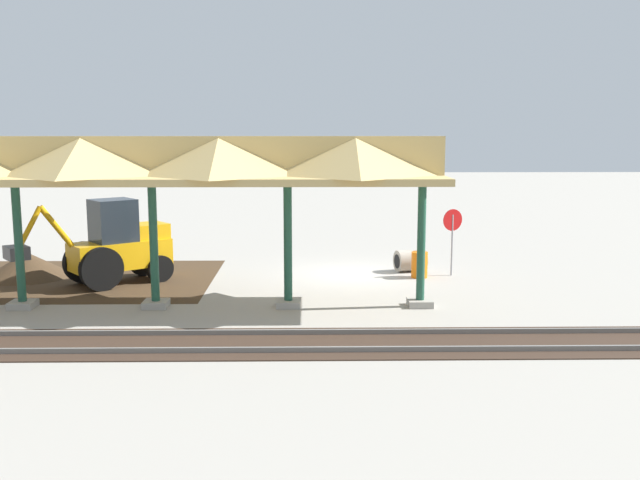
% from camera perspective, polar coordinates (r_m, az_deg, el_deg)
% --- Properties ---
extents(ground_plane, '(120.00, 120.00, 0.00)m').
position_cam_1_polar(ground_plane, '(25.24, 2.62, -2.78)').
color(ground_plane, '#9E998E').
extents(dirt_work_zone, '(9.52, 7.00, 0.01)m').
position_cam_1_polar(dirt_work_zone, '(25.78, -19.10, -3.01)').
color(dirt_work_zone, '#42301E').
rests_on(dirt_work_zone, ground).
extents(platform_canopy, '(20.32, 3.20, 4.90)m').
position_cam_1_polar(platform_canopy, '(21.09, -18.49, 5.91)').
color(platform_canopy, '#9E998E').
rests_on(platform_canopy, ground).
extents(rail_tracks, '(60.00, 2.58, 0.15)m').
position_cam_1_polar(rail_tracks, '(17.31, 4.32, -8.17)').
color(rail_tracks, slate).
rests_on(rail_tracks, ground).
extents(stop_sign, '(0.72, 0.31, 2.34)m').
position_cam_1_polar(stop_sign, '(25.23, 10.55, 0.97)').
color(stop_sign, gray).
rests_on(stop_sign, ground).
extents(backhoe, '(4.78, 4.11, 2.82)m').
position_cam_1_polar(backhoe, '(24.52, -16.02, -0.46)').
color(backhoe, orange).
rests_on(backhoe, ground).
extents(dirt_mound, '(5.98, 5.98, 1.77)m').
position_cam_1_polar(dirt_mound, '(26.84, -22.35, -2.75)').
color(dirt_mound, '#42301E').
rests_on(dirt_mound, ground).
extents(concrete_pipe, '(1.21, 1.03, 0.78)m').
position_cam_1_polar(concrete_pipe, '(25.95, 7.24, -1.64)').
color(concrete_pipe, '#9E9384').
rests_on(concrete_pipe, ground).
extents(traffic_barrel, '(0.56, 0.56, 0.90)m').
position_cam_1_polar(traffic_barrel, '(24.89, 7.96, -1.97)').
color(traffic_barrel, orange).
rests_on(traffic_barrel, ground).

